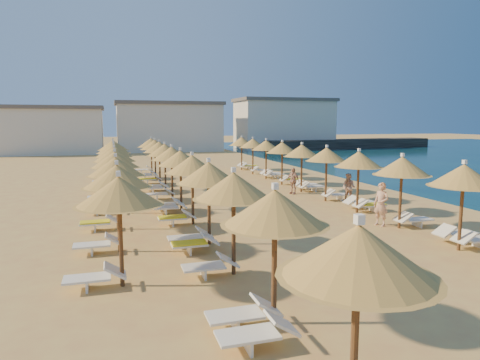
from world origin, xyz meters
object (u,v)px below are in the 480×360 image
object	(u,v)px
parasol_row_east	(327,155)
beachgoer_a	(381,204)
beachgoer_c	(293,181)
parasol_row_west	(180,159)
jetty	(349,144)
beachgoer_b	(349,188)

from	to	relation	value
parasol_row_east	beachgoer_a	bearing A→B (deg)	-94.78
beachgoer_a	beachgoer_c	bearing A→B (deg)	159.82
parasol_row_west	beachgoer_c	bearing A→B (deg)	20.30
jetty	parasol_row_east	world-z (taller)	parasol_row_east
beachgoer_a	beachgoer_b	bearing A→B (deg)	140.67
beachgoer_a	parasol_row_west	bearing A→B (deg)	-149.66
parasol_row_west	jetty	bearing A→B (deg)	50.09
jetty	parasol_row_east	size ratio (longest dim) A/B	0.87
beachgoer_c	beachgoer_b	xyz separation A→B (m)	(1.94, -3.25, -0.03)
beachgoer_b	beachgoer_c	bearing A→B (deg)	177.91
parasol_row_west	beachgoer_b	bearing A→B (deg)	-3.33
jetty	parasol_row_west	size ratio (longest dim) A/B	0.87
beachgoer_c	beachgoer_b	size ratio (longest dim) A/B	1.04
parasol_row_east	beachgoer_c	bearing A→B (deg)	106.56
parasol_row_east	beachgoer_c	world-z (taller)	parasol_row_east
jetty	beachgoer_b	bearing A→B (deg)	-126.55
parasol_row_west	beachgoer_b	world-z (taller)	parasol_row_west
jetty	parasol_row_east	bearing A→B (deg)	-128.03
beachgoer_b	parasol_row_east	bearing A→B (deg)	-148.37
parasol_row_east	jetty	bearing A→B (deg)	57.47
beachgoer_a	beachgoer_b	world-z (taller)	beachgoer_a
parasol_row_west	beachgoer_c	distance (m)	8.00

